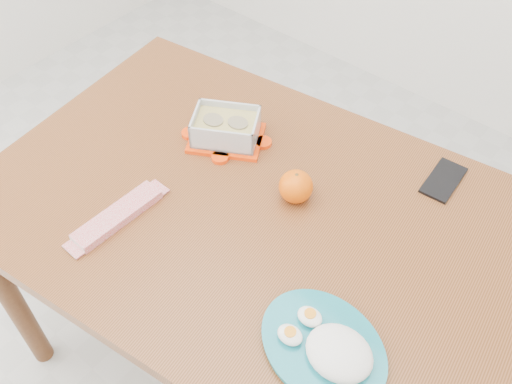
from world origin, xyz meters
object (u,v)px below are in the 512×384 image
Objects in this scene: orange_fruit at (296,186)px; smartphone at (443,180)px; dining_table at (256,232)px; food_container at (226,128)px; rice_plate at (328,347)px.

orange_fruit reaches higher than smartphone.
food_container is (-0.21, 0.13, 0.13)m from dining_table.
dining_table is 10.16× the size of smartphone.
dining_table is at bearing 161.83° from rice_plate.
rice_plate reaches higher than smartphone.
food_container is at bearing 160.75° from rice_plate.
orange_fruit is 0.37m from smartphone.
dining_table is at bearing -119.38° from orange_fruit.
food_container is 0.75× the size of rice_plate.
smartphone is at bearing 105.54° from rice_plate.
dining_table is at bearing -133.07° from smartphone.
orange_fruit is at bearing 53.47° from dining_table.
orange_fruit reaches higher than rice_plate.
food_container is 0.27m from orange_fruit.
food_container is 0.56m from smartphone.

